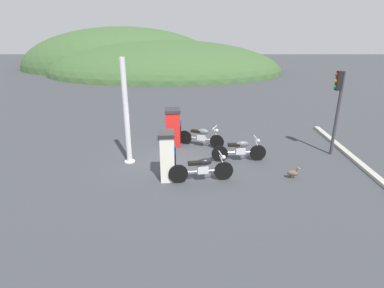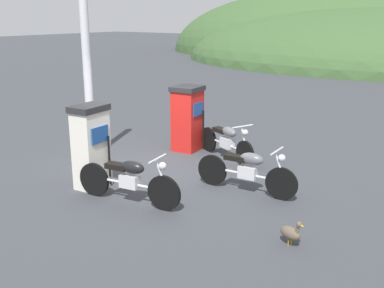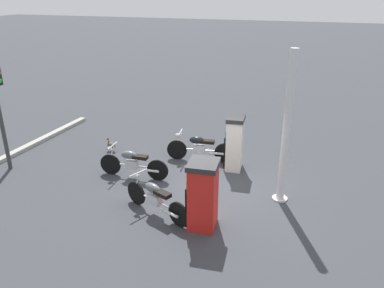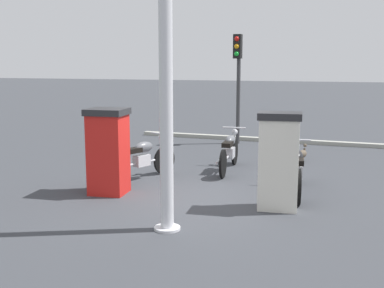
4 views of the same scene
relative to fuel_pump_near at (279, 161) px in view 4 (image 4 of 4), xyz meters
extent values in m
plane|color=#383A3F|center=(0.33, 1.62, -0.85)|extent=(120.00, 120.00, 0.00)
cube|color=silver|center=(0.00, 0.00, -0.07)|extent=(0.52, 0.70, 1.55)
cube|color=#1E478C|center=(0.24, 0.02, 0.27)|extent=(0.07, 0.46, 0.32)
cube|color=#262628|center=(0.00, 0.00, 0.76)|extent=(0.57, 0.77, 0.12)
cylinder|color=black|center=(0.26, 0.22, -0.31)|extent=(0.05, 0.05, 1.01)
cube|color=red|center=(0.00, 3.24, -0.09)|extent=(0.66, 0.72, 1.52)
cube|color=#1E478C|center=(0.31, 3.27, 0.25)|extent=(0.07, 0.46, 0.32)
cube|color=#262628|center=(0.00, 3.24, 0.73)|extent=(0.73, 0.79, 0.12)
cylinder|color=black|center=(0.33, 3.47, -0.32)|extent=(0.05, 0.05, 0.99)
cylinder|color=black|center=(1.90, -0.08, -0.53)|extent=(0.65, 0.16, 0.65)
cylinder|color=black|center=(0.38, -0.31, -0.53)|extent=(0.65, 0.16, 0.65)
cube|color=silver|center=(1.19, -0.19, -0.43)|extent=(0.39, 0.25, 0.24)
cylinder|color=silver|center=(1.14, -0.19, -0.48)|extent=(1.15, 0.22, 0.05)
ellipsoid|color=black|center=(1.26, -0.18, -0.15)|extent=(0.51, 0.29, 0.24)
cube|color=black|center=(0.92, -0.23, -0.18)|extent=(0.47, 0.26, 0.10)
cylinder|color=silver|center=(1.86, -0.08, -0.23)|extent=(0.26, 0.08, 0.57)
cylinder|color=silver|center=(1.78, -0.10, 0.09)|extent=(0.12, 0.56, 0.04)
sphere|color=silver|center=(1.88, -0.08, -0.03)|extent=(0.16, 0.16, 0.14)
cylinder|color=silver|center=(0.56, -0.16, -0.51)|extent=(0.55, 0.15, 0.07)
cylinder|color=black|center=(1.89, 2.85, -0.54)|extent=(0.59, 0.29, 0.62)
cylinder|color=black|center=(0.52, 3.43, -0.54)|extent=(0.59, 0.29, 0.62)
cube|color=silver|center=(1.25, 3.12, -0.44)|extent=(0.41, 0.32, 0.24)
cylinder|color=silver|center=(1.21, 3.14, -0.49)|extent=(1.05, 0.48, 0.05)
ellipsoid|color=#595B60|center=(1.32, 3.10, -0.16)|extent=(0.53, 0.39, 0.24)
cube|color=black|center=(1.00, 3.23, -0.19)|extent=(0.48, 0.36, 0.10)
cylinder|color=silver|center=(1.86, 2.87, -0.24)|extent=(0.26, 0.14, 0.57)
cylinder|color=silver|center=(1.78, 2.90, 0.08)|extent=(0.25, 0.53, 0.04)
sphere|color=silver|center=(1.87, 2.86, -0.04)|extent=(0.18, 0.18, 0.14)
cylinder|color=silver|center=(0.75, 3.47, -0.52)|extent=(0.53, 0.28, 0.07)
cylinder|color=black|center=(3.38, 1.57, -0.53)|extent=(0.64, 0.09, 0.64)
cylinder|color=black|center=(1.90, 1.48, -0.53)|extent=(0.64, 0.09, 0.64)
cube|color=silver|center=(2.69, 1.53, -0.43)|extent=(0.37, 0.22, 0.24)
cylinder|color=silver|center=(2.64, 1.52, -0.48)|extent=(1.11, 0.12, 0.05)
ellipsoid|color=#595B60|center=(2.76, 1.53, -0.15)|extent=(0.49, 0.25, 0.24)
cube|color=black|center=(2.42, 1.51, -0.18)|extent=(0.45, 0.23, 0.10)
cylinder|color=silver|center=(3.34, 1.57, -0.23)|extent=(0.26, 0.06, 0.57)
cylinder|color=silver|center=(3.26, 1.56, 0.09)|extent=(0.07, 0.56, 0.04)
sphere|color=silver|center=(3.36, 1.57, -0.03)|extent=(0.15, 0.15, 0.14)
cylinder|color=silver|center=(2.09, 1.61, -0.51)|extent=(0.55, 0.10, 0.07)
ellipsoid|color=brown|center=(4.26, 0.01, -0.65)|extent=(0.40, 0.28, 0.20)
cylinder|color=brown|center=(4.38, -0.03, -0.59)|extent=(0.07, 0.07, 0.14)
sphere|color=brown|center=(4.40, -0.04, -0.45)|extent=(0.11, 0.11, 0.09)
cone|color=orange|center=(4.46, -0.05, -0.45)|extent=(0.07, 0.06, 0.04)
cone|color=brown|center=(4.10, 0.05, -0.62)|extent=(0.09, 0.09, 0.07)
cylinder|color=orange|center=(4.27, 0.04, -0.80)|extent=(0.02, 0.02, 0.10)
cylinder|color=orange|center=(4.25, -0.03, -0.80)|extent=(0.02, 0.02, 0.10)
cylinder|color=#38383A|center=(6.53, 2.23, 0.82)|extent=(0.13, 0.13, 3.34)
cube|color=black|center=(6.39, 2.24, 2.13)|extent=(0.22, 0.25, 0.72)
sphere|color=red|center=(6.29, 2.24, 2.35)|extent=(0.16, 0.16, 0.15)
sphere|color=orange|center=(6.29, 2.24, 2.13)|extent=(0.16, 0.16, 0.15)
sphere|color=green|center=(6.29, 2.24, 1.91)|extent=(0.16, 0.16, 0.15)
cylinder|color=silver|center=(-1.57, 1.43, 1.11)|extent=(0.20, 0.20, 3.91)
cylinder|color=silver|center=(-1.57, 1.43, -0.83)|extent=(0.40, 0.40, 0.04)
cube|color=#9E9E93|center=(7.17, 1.62, -0.79)|extent=(0.49, 8.22, 0.12)
camera|label=1|loc=(0.83, -9.35, 3.87)|focal=28.43mm
camera|label=2|loc=(6.71, -5.99, 2.52)|focal=43.24mm
camera|label=3|loc=(-2.17, 10.43, 4.31)|focal=35.52mm
camera|label=4|loc=(-8.06, -1.14, 1.63)|focal=45.03mm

